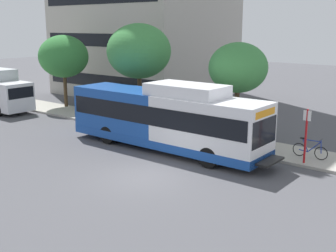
# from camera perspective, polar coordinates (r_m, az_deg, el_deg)

# --- Properties ---
(ground_plane) EXTENTS (120.00, 120.00, 0.00)m
(ground_plane) POSITION_cam_1_polar(r_m,az_deg,el_deg) (24.82, -16.97, -2.53)
(ground_plane) COLOR #4C4C51
(sidewalk_curb) EXTENTS (3.00, 56.00, 0.14)m
(sidewalk_curb) POSITION_cam_1_polar(r_m,az_deg,el_deg) (27.84, -2.70, -0.12)
(sidewalk_curb) COLOR #A8A399
(sidewalk_curb) RESTS_ON ground
(transit_bus) EXTENTS (2.58, 12.25, 3.65)m
(transit_bus) POSITION_cam_1_polar(r_m,az_deg,el_deg) (22.64, -0.34, 1.01)
(transit_bus) COLOR white
(transit_bus) RESTS_ON ground
(bus_stop_sign_pole) EXTENTS (0.10, 0.36, 2.60)m
(bus_stop_sign_pole) POSITION_cam_1_polar(r_m,az_deg,el_deg) (20.99, 17.97, -0.78)
(bus_stop_sign_pole) COLOR red
(bus_stop_sign_pole) RESTS_ON sidewalk_curb
(bicycle_parked) EXTENTS (0.52, 1.76, 1.02)m
(bicycle_parked) POSITION_cam_1_polar(r_m,az_deg,el_deg) (22.14, 18.46, -3.02)
(bicycle_parked) COLOR black
(bicycle_parked) RESTS_ON sidewalk_curb
(street_tree_near_stop) EXTENTS (3.35, 3.35, 5.48)m
(street_tree_near_stop) POSITION_cam_1_polar(r_m,az_deg,el_deg) (24.61, 9.34, 7.67)
(street_tree_near_stop) COLOR #4C3823
(street_tree_near_stop) RESTS_ON sidewalk_curb
(street_tree_mid_block) EXTENTS (4.23, 4.23, 6.54)m
(street_tree_mid_block) POSITION_cam_1_polar(r_m,az_deg,el_deg) (28.44, -3.91, 9.93)
(street_tree_mid_block) COLOR #4C3823
(street_tree_mid_block) RESTS_ON sidewalk_curb
(street_tree_far_block) EXTENTS (3.91, 3.91, 5.66)m
(street_tree_far_block) POSITION_cam_1_polar(r_m,az_deg,el_deg) (35.04, -13.79, 9.01)
(street_tree_far_block) COLOR #4C3823
(street_tree_far_block) RESTS_ON sidewalk_curb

